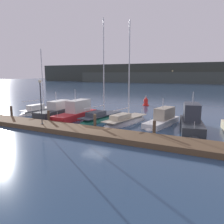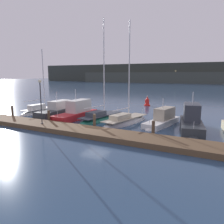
# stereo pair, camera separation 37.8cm
# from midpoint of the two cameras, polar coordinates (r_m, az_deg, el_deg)

# --- Properties ---
(ground_plane) EXTENTS (400.00, 400.00, 0.00)m
(ground_plane) POSITION_cam_midpoint_polar(r_m,az_deg,el_deg) (21.81, -3.95, -4.57)
(ground_plane) COLOR navy
(dock) EXTENTS (31.41, 2.80, 0.45)m
(dock) POSITION_cam_midpoint_polar(r_m,az_deg,el_deg) (20.34, -6.53, -5.03)
(dock) COLOR brown
(dock) RESTS_ON ground
(mooring_pile_0) EXTENTS (0.28, 0.28, 1.59)m
(mooring_pile_0) POSITION_cam_midpoint_polar(r_m,az_deg,el_deg) (29.49, -24.24, -0.06)
(mooring_pile_0) COLOR #4C3D2D
(mooring_pile_0) RESTS_ON ground
(mooring_pile_1) EXTENTS (0.28, 0.28, 1.48)m
(mooring_pile_1) POSITION_cam_midpoint_polar(r_m,az_deg,el_deg) (25.14, -15.76, -1.26)
(mooring_pile_1) COLOR #4C3D2D
(mooring_pile_1) RESTS_ON ground
(mooring_pile_2) EXTENTS (0.28, 0.28, 1.57)m
(mooring_pile_2) POSITION_cam_midpoint_polar(r_m,az_deg,el_deg) (21.55, -4.11, -2.61)
(mooring_pile_2) COLOR #4C3D2D
(mooring_pile_2) RESTS_ON ground
(mooring_pile_3) EXTENTS (0.28, 0.28, 1.49)m
(mooring_pile_3) POSITION_cam_midpoint_polar(r_m,az_deg,el_deg) (19.20, 11.27, -4.45)
(mooring_pile_3) COLOR #4C3D2D
(mooring_pile_3) RESTS_ON ground
(sailboat_berth_1) EXTENTS (2.34, 7.36, 9.44)m
(sailboat_berth_1) POSITION_cam_midpoint_polar(r_m,az_deg,el_deg) (32.72, -17.62, 0.11)
(sailboat_berth_1) COLOR white
(sailboat_berth_1) RESTS_ON ground
(motorboat_berth_2) EXTENTS (2.38, 7.05, 3.65)m
(motorboat_berth_2) POSITION_cam_midpoint_polar(r_m,az_deg,el_deg) (29.56, -13.79, -0.23)
(motorboat_berth_2) COLOR #2D3338
(motorboat_berth_2) RESTS_ON ground
(motorboat_berth_3) EXTENTS (2.40, 7.54, 4.14)m
(motorboat_berth_3) POSITION_cam_midpoint_polar(r_m,az_deg,el_deg) (27.39, -8.96, -0.78)
(motorboat_berth_3) COLOR red
(motorboat_berth_3) RESTS_ON ground
(sailboat_berth_4) EXTENTS (3.05, 7.89, 12.34)m
(sailboat_berth_4) POSITION_cam_midpoint_polar(r_m,az_deg,el_deg) (26.13, -2.53, -1.82)
(sailboat_berth_4) COLOR #195647
(sailboat_berth_4) RESTS_ON ground
(sailboat_berth_5) EXTENTS (3.42, 8.11, 11.76)m
(sailboat_berth_5) POSITION_cam_midpoint_polar(r_m,az_deg,el_deg) (24.39, 3.87, -2.73)
(sailboat_berth_5) COLOR gray
(sailboat_berth_5) RESTS_ON ground
(motorboat_berth_6) EXTENTS (3.02, 6.81, 3.44)m
(motorboat_berth_6) POSITION_cam_midpoint_polar(r_m,az_deg,el_deg) (24.29, 13.42, -2.58)
(motorboat_berth_6) COLOR white
(motorboat_berth_6) RESTS_ON ground
(motorboat_berth_7) EXTENTS (3.44, 7.23, 4.40)m
(motorboat_berth_7) POSITION_cam_midpoint_polar(r_m,az_deg,el_deg) (22.87, 20.42, -3.28)
(motorboat_berth_7) COLOR #2D3338
(motorboat_berth_7) RESTS_ON ground
(channel_buoy) EXTENTS (1.09, 1.09, 1.74)m
(channel_buoy) POSITION_cam_midpoint_polar(r_m,az_deg,el_deg) (38.61, 9.43, 2.59)
(channel_buoy) COLOR red
(channel_buoy) RESTS_ON ground
(dock_lamppost) EXTENTS (0.32, 0.32, 4.46)m
(dock_lamppost) POSITION_cam_midpoint_polar(r_m,az_deg,el_deg) (22.83, -17.72, 4.29)
(dock_lamppost) COLOR #2D2D33
(dock_lamppost) RESTS_ON dock
(hillside_backdrop) EXTENTS (240.00, 23.00, 12.20)m
(hillside_backdrop) POSITION_cam_midpoint_polar(r_m,az_deg,el_deg) (144.73, 22.99, 9.18)
(hillside_backdrop) COLOR #333833
(hillside_backdrop) RESTS_ON ground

